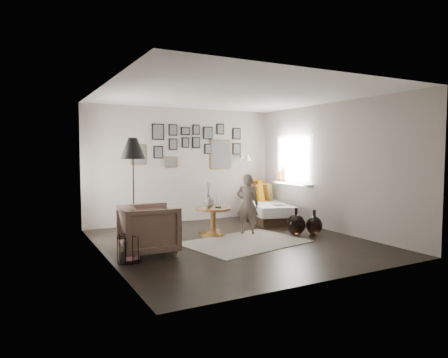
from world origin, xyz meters
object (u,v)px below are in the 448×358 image
magazine_basket (129,249)px  demijohn_large (296,225)px  pedestal_table (213,223)px  vase (209,200)px  floor_lamp (133,152)px  armchair (149,229)px  daybed (264,208)px  demijohn_small (314,225)px  child (248,204)px

magazine_basket → demijohn_large: 3.35m
pedestal_table → demijohn_large: pedestal_table is taller
magazine_basket → demijohn_large: (3.34, 0.35, 0.01)m
pedestal_table → magazine_basket: bearing=-150.5°
vase → floor_lamp: 1.70m
pedestal_table → demijohn_large: (1.42, -0.73, -0.04)m
armchair → vase: bearing=-57.7°
daybed → pedestal_table: bearing=-136.7°
demijohn_small → pedestal_table: bearing=154.3°
armchair → child: size_ratio=0.73×
daybed → demijohn_large: (-0.42, -1.75, -0.07)m
pedestal_table → demijohn_large: 1.60m
magazine_basket → child: (2.56, 0.88, 0.40)m
armchair → magazine_basket: (-0.39, -0.31, -0.20)m
daybed → child: bearing=-120.0°
vase → armchair: bearing=-151.1°
armchair → magazine_basket: 0.54m
daybed → armchair: (-3.36, -1.79, 0.11)m
floor_lamp → magazine_basket: floor_lamp is taller
vase → armchair: (-1.44, -0.80, -0.30)m
floor_lamp → child: (2.15, -0.36, -1.01)m
armchair → magazine_basket: size_ratio=2.06×
daybed → magazine_basket: (-3.76, -2.09, -0.08)m
pedestal_table → armchair: armchair is taller
vase → daybed: 2.20m
daybed → demijohn_small: 1.87m
pedestal_table → floor_lamp: (-1.50, 0.16, 1.35)m
daybed → demijohn_small: size_ratio=4.09×
demijohn_large → floor_lamp: bearing=163.1°
demijohn_small → child: size_ratio=0.41×
armchair → daybed: bearing=-58.6°
demijohn_small → child: 1.36m
daybed → child: 1.74m
vase → daybed: vase is taller
pedestal_table → demijohn_small: bearing=-25.7°
vase → magazine_basket: 2.20m
daybed → armchair: size_ratio=2.30×
armchair → floor_lamp: bearing=2.2°
daybed → vase: bearing=-138.1°
vase → demijohn_small: 2.11m
demijohn_large → vase: bearing=153.4°
floor_lamp → child: floor_lamp is taller
magazine_basket → demijohn_large: size_ratio=0.78×
demijohn_large → child: child is taller
floor_lamp → demijohn_small: (3.27, -1.01, -1.42)m
vase → demijohn_large: bearing=-26.6°
magazine_basket → child: child is taller
floor_lamp → demijohn_large: (2.92, -0.89, -1.40)m
daybed → floor_lamp: (-3.35, -0.86, 1.32)m
vase → armchair: size_ratio=0.57×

